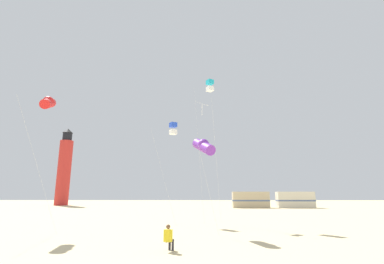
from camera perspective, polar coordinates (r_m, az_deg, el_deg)
The scene contains 9 objects.
kite_flyer_standing at distance 13.50m, azimuth -4.72°, elevation -20.44°, with size 0.46×0.56×1.16m.
kite_box_blue at distance 26.80m, azimuth -3.86°, elevation 0.68°, with size 2.60×2.48×9.13m.
kite_box_cyan at distance 28.36m, azimuth 3.63°, elevation 9.31°, with size 1.99×2.29×13.58m.
kite_diamond_white at distance 26.38m, azimuth 2.27°, elevation 4.74°, with size 2.23×2.45×10.96m.
kite_tube_violet at distance 18.96m, azimuth 2.35°, elevation -2.87°, with size 1.71×2.57×6.34m.
kite_tube_scarlet at distance 23.42m, azimuth -27.15°, elevation 5.28°, with size 3.13×3.39×9.77m.
lighthouse_distant at distance 68.07m, azimuth -24.47°, elevation -6.74°, with size 2.80×2.80×16.80m.
rv_van_tan at distance 52.76m, azimuth 11.78°, elevation -13.30°, with size 6.50×2.51×2.80m.
rv_van_cream at distance 54.72m, azimuth 20.18°, elevation -12.77°, with size 6.50×2.52×2.80m.
Camera 1 is at (2.20, -6.76, 2.53)m, focal length 26.31 mm.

